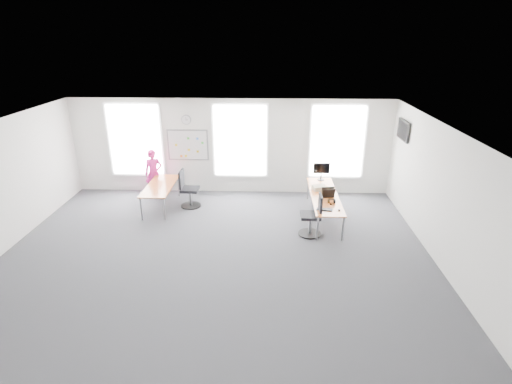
{
  "coord_description": "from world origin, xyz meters",
  "views": [
    {
      "loc": [
        1.23,
        -8.11,
        4.82
      ],
      "look_at": [
        0.89,
        1.2,
        1.1
      ],
      "focal_mm": 28.0,
      "sensor_mm": 36.0,
      "label": 1
    }
  ],
  "objects_px": {
    "chair_right": "(313,217)",
    "monitor": "(321,170)",
    "keyboard": "(324,210)",
    "headphones": "(331,201)",
    "desk_left": "(160,187)",
    "desk_right": "(324,196)",
    "chair_left": "(188,191)",
    "person": "(154,173)"
  },
  "relations": [
    {
      "from": "chair_right",
      "to": "headphones",
      "type": "distance_m",
      "value": 0.74
    },
    {
      "from": "desk_right",
      "to": "chair_left",
      "type": "distance_m",
      "value": 3.98
    },
    {
      "from": "desk_right",
      "to": "chair_right",
      "type": "height_order",
      "value": "chair_right"
    },
    {
      "from": "chair_left",
      "to": "person",
      "type": "relative_size",
      "value": 0.75
    },
    {
      "from": "desk_left",
      "to": "headphones",
      "type": "distance_m",
      "value": 4.94
    },
    {
      "from": "chair_left",
      "to": "monitor",
      "type": "relative_size",
      "value": 2.05
    },
    {
      "from": "desk_left",
      "to": "person",
      "type": "relative_size",
      "value": 1.27
    },
    {
      "from": "chair_right",
      "to": "keyboard",
      "type": "distance_m",
      "value": 0.35
    },
    {
      "from": "headphones",
      "to": "monitor",
      "type": "xyz_separation_m",
      "value": [
        -0.07,
        1.74,
        0.28
      ]
    },
    {
      "from": "chair_left",
      "to": "chair_right",
      "type": "bearing_deg",
      "value": -113.39
    },
    {
      "from": "desk_right",
      "to": "chair_left",
      "type": "relative_size",
      "value": 2.5
    },
    {
      "from": "chair_right",
      "to": "headphones",
      "type": "xyz_separation_m",
      "value": [
        0.51,
        0.47,
        0.25
      ]
    },
    {
      "from": "desk_right",
      "to": "keyboard",
      "type": "distance_m",
      "value": 1.02
    },
    {
      "from": "desk_right",
      "to": "chair_left",
      "type": "height_order",
      "value": "chair_left"
    },
    {
      "from": "desk_right",
      "to": "desk_left",
      "type": "xyz_separation_m",
      "value": [
        -4.7,
        0.55,
        0.0
      ]
    },
    {
      "from": "desk_right",
      "to": "desk_left",
      "type": "distance_m",
      "value": 4.73
    },
    {
      "from": "person",
      "to": "keyboard",
      "type": "xyz_separation_m",
      "value": [
        5.01,
        -2.45,
        -0.06
      ]
    },
    {
      "from": "chair_right",
      "to": "person",
      "type": "bearing_deg",
      "value": -117.3
    },
    {
      "from": "keyboard",
      "to": "desk_left",
      "type": "bearing_deg",
      "value": 173.54
    },
    {
      "from": "headphones",
      "to": "monitor",
      "type": "height_order",
      "value": "monitor"
    },
    {
      "from": "chair_left",
      "to": "keyboard",
      "type": "xyz_separation_m",
      "value": [
        3.8,
        -1.66,
        0.2
      ]
    },
    {
      "from": "chair_right",
      "to": "person",
      "type": "distance_m",
      "value": 5.35
    },
    {
      "from": "chair_right",
      "to": "monitor",
      "type": "bearing_deg",
      "value": 169.19
    },
    {
      "from": "chair_right",
      "to": "monitor",
      "type": "xyz_separation_m",
      "value": [
        0.44,
        2.22,
        0.53
      ]
    },
    {
      "from": "desk_left",
      "to": "chair_right",
      "type": "bearing_deg",
      "value": -20.1
    },
    {
      "from": "chair_left",
      "to": "monitor",
      "type": "xyz_separation_m",
      "value": [
        3.96,
        0.54,
        0.52
      ]
    },
    {
      "from": "desk_right",
      "to": "keyboard",
      "type": "relative_size",
      "value": 7.03
    },
    {
      "from": "desk_right",
      "to": "headphones",
      "type": "relative_size",
      "value": 14.38
    },
    {
      "from": "keyboard",
      "to": "headphones",
      "type": "relative_size",
      "value": 2.05
    },
    {
      "from": "keyboard",
      "to": "monitor",
      "type": "height_order",
      "value": "monitor"
    },
    {
      "from": "chair_right",
      "to": "monitor",
      "type": "relative_size",
      "value": 2.02
    },
    {
      "from": "desk_right",
      "to": "desk_left",
      "type": "height_order",
      "value": "desk_left"
    },
    {
      "from": "keyboard",
      "to": "monitor",
      "type": "xyz_separation_m",
      "value": [
        0.16,
        2.19,
        0.32
      ]
    },
    {
      "from": "person",
      "to": "keyboard",
      "type": "height_order",
      "value": "person"
    },
    {
      "from": "chair_right",
      "to": "desk_left",
      "type": "bearing_deg",
      "value": -109.79
    },
    {
      "from": "chair_right",
      "to": "keyboard",
      "type": "relative_size",
      "value": 2.76
    },
    {
      "from": "chair_left",
      "to": "headphones",
      "type": "relative_size",
      "value": 5.75
    },
    {
      "from": "chair_left",
      "to": "headphones",
      "type": "bearing_deg",
      "value": -104.54
    },
    {
      "from": "person",
      "to": "keyboard",
      "type": "distance_m",
      "value": 5.58
    },
    {
      "from": "chair_left",
      "to": "keyboard",
      "type": "bearing_deg",
      "value": -111.48
    },
    {
      "from": "desk_left",
      "to": "chair_right",
      "type": "height_order",
      "value": "chair_right"
    },
    {
      "from": "chair_right",
      "to": "person",
      "type": "height_order",
      "value": "person"
    }
  ]
}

